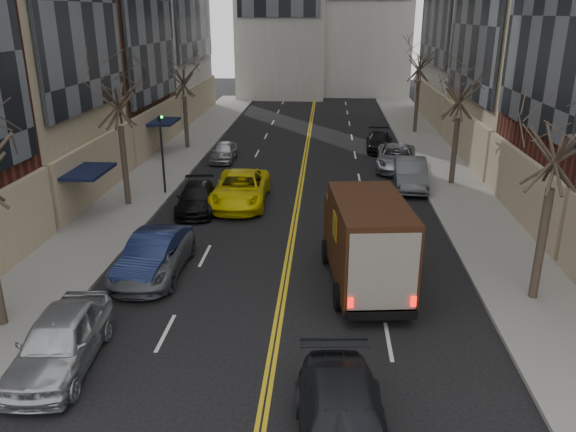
{
  "coord_description": "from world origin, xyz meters",
  "views": [
    {
      "loc": [
        1.43,
        -7.1,
        9.55
      ],
      "look_at": [
        0.04,
        13.04,
        2.2
      ],
      "focal_mm": 35.0,
      "sensor_mm": 36.0,
      "label": 1
    }
  ],
  "objects_px": {
    "taxi": "(241,189)",
    "ups_truck": "(366,242)",
    "observer_sedan": "(344,428)",
    "pedestrian": "(334,213)"
  },
  "relations": [
    {
      "from": "taxi",
      "to": "pedestrian",
      "type": "bearing_deg",
      "value": -34.78
    },
    {
      "from": "taxi",
      "to": "pedestrian",
      "type": "relative_size",
      "value": 3.81
    },
    {
      "from": "ups_truck",
      "to": "taxi",
      "type": "bearing_deg",
      "value": 116.61
    },
    {
      "from": "ups_truck",
      "to": "pedestrian",
      "type": "distance_m",
      "value": 6.02
    },
    {
      "from": "ups_truck",
      "to": "pedestrian",
      "type": "xyz_separation_m",
      "value": [
        -1.07,
        5.84,
        -0.98
      ]
    },
    {
      "from": "taxi",
      "to": "pedestrian",
      "type": "distance_m",
      "value": 5.87
    },
    {
      "from": "ups_truck",
      "to": "observer_sedan",
      "type": "relative_size",
      "value": 1.22
    },
    {
      "from": "taxi",
      "to": "ups_truck",
      "type": "bearing_deg",
      "value": -57.81
    },
    {
      "from": "observer_sedan",
      "to": "taxi",
      "type": "bearing_deg",
      "value": 100.94
    },
    {
      "from": "ups_truck",
      "to": "taxi",
      "type": "relative_size",
      "value": 1.12
    }
  ]
}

